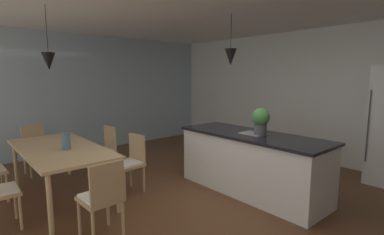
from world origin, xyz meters
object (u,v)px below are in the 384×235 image
at_px(chair_window_end, 36,148).
at_px(chair_far_left, 104,150).
at_px(potted_plant_on_island, 261,120).
at_px(vase_on_dining_table, 66,141).
at_px(chair_far_right, 130,161).
at_px(chair_kitchen_end, 102,196).
at_px(kitchen_island, 251,162).
at_px(dining_table, 60,151).

distance_m(chair_window_end, chair_far_left, 1.28).
distance_m(chair_window_end, potted_plant_on_island, 3.98).
bearing_deg(vase_on_dining_table, chair_window_end, -178.67).
bearing_deg(chair_far_right, chair_far_left, 179.99).
height_order(chair_kitchen_end, chair_far_left, same).
xyz_separation_m(chair_far_left, kitchen_island, (2.13, 1.39, -0.01)).
distance_m(dining_table, kitchen_island, 2.80).
height_order(dining_table, chair_window_end, chair_window_end).
bearing_deg(dining_table, kitchen_island, 53.62).
height_order(chair_kitchen_end, potted_plant_on_island, potted_plant_on_island).
bearing_deg(chair_kitchen_end, chair_far_left, 155.71).
xyz_separation_m(chair_far_left, potted_plant_on_island, (2.28, 1.39, 0.65)).
bearing_deg(vase_on_dining_table, chair_far_right, 72.99).
relative_size(dining_table, chair_far_right, 2.41).
relative_size(chair_far_right, chair_kitchen_end, 1.00).
xyz_separation_m(dining_table, chair_kitchen_end, (1.42, 0.00, -0.21)).
relative_size(chair_kitchen_end, kitchen_island, 0.38).
height_order(kitchen_island, vase_on_dining_table, vase_on_dining_table).
xyz_separation_m(chair_kitchen_end, vase_on_dining_table, (-1.20, 0.03, 0.39)).
distance_m(chair_far_right, kitchen_island, 1.83).
bearing_deg(chair_window_end, chair_kitchen_end, 0.13).
distance_m(kitchen_island, potted_plant_on_island, 0.68).
xyz_separation_m(chair_far_right, chair_kitchen_end, (0.95, -0.85, 0.00)).
bearing_deg(potted_plant_on_island, chair_far_left, -148.63).
height_order(kitchen_island, potted_plant_on_island, potted_plant_on_island).
height_order(chair_window_end, chair_kitchen_end, same).
bearing_deg(kitchen_island, chair_window_end, -143.79).
relative_size(chair_window_end, vase_on_dining_table, 3.66).
xyz_separation_m(chair_far_right, potted_plant_on_island, (1.34, 1.39, 0.65)).
distance_m(dining_table, potted_plant_on_island, 2.91).
xyz_separation_m(chair_window_end, potted_plant_on_island, (3.22, 2.25, 0.65)).
xyz_separation_m(chair_far_right, vase_on_dining_table, (-0.25, -0.82, 0.39)).
bearing_deg(potted_plant_on_island, chair_kitchen_end, -99.70).
relative_size(chair_far_right, chair_far_left, 1.00).
relative_size(chair_far_right, chair_window_end, 1.00).
distance_m(chair_far_left, kitchen_island, 2.54).
bearing_deg(dining_table, potted_plant_on_island, 51.26).
bearing_deg(dining_table, vase_on_dining_table, 9.05).
bearing_deg(potted_plant_on_island, dining_table, -128.74).
bearing_deg(chair_far_right, kitchen_island, 49.46).
distance_m(chair_far_right, vase_on_dining_table, 0.95).
bearing_deg(chair_kitchen_end, chair_window_end, -179.87).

